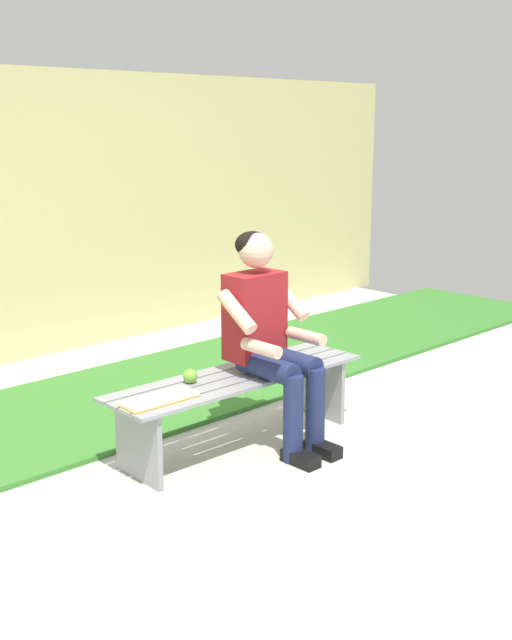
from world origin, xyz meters
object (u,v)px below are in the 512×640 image
at_px(person_seated, 269,332).
at_px(book_open, 160,399).
at_px(bench_near, 238,392).
at_px(apple, 190,376).

height_order(person_seated, book_open, person_seated).
height_order(bench_near, person_seated, person_seated).
relative_size(bench_near, apple, 20.30).
bearing_deg(apple, bench_near, 165.80).
xyz_separation_m(apple, book_open, (0.30, 0.12, -0.03)).
height_order(bench_near, book_open, book_open).
bearing_deg(bench_near, apple, -14.20).
bearing_deg(book_open, bench_near, -173.89).
distance_m(bench_near, book_open, 0.60).
relative_size(bench_near, person_seated, 1.32).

